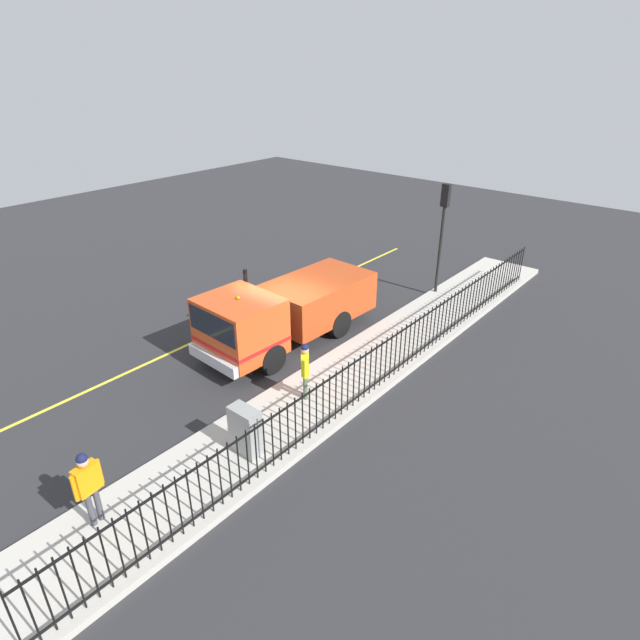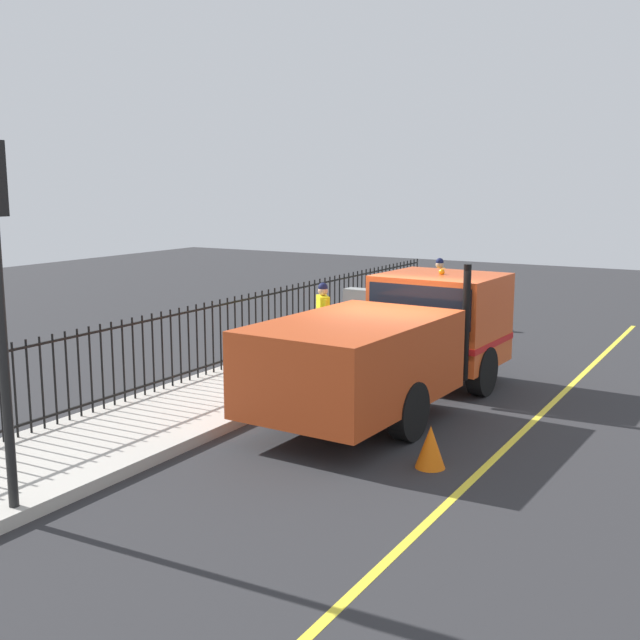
% 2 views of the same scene
% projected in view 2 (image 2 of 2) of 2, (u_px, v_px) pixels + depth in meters
% --- Properties ---
extents(ground_plane, '(53.19, 53.19, 0.00)m').
position_uv_depth(ground_plane, '(392.00, 404.00, 14.49)').
color(ground_plane, '#2B2B2D').
rests_on(ground_plane, ground).
extents(sidewalk_slab, '(2.56, 24.18, 0.18)m').
position_uv_depth(sidewalk_slab, '(263.00, 380.00, 15.91)').
color(sidewalk_slab, '#B7B2A8').
rests_on(sidewalk_slab, ground).
extents(lane_marking, '(0.12, 21.76, 0.01)m').
position_uv_depth(lane_marking, '(529.00, 426.00, 13.21)').
color(lane_marking, yellow).
rests_on(lane_marking, ground).
extents(work_truck, '(2.59, 6.72, 2.62)m').
position_uv_depth(work_truck, '(402.00, 337.00, 14.30)').
color(work_truck, '#D84C1E').
rests_on(work_truck, ground).
extents(worker_standing, '(0.48, 0.50, 1.71)m').
position_uv_depth(worker_standing, '(323.00, 312.00, 17.38)').
color(worker_standing, yellow).
rests_on(worker_standing, sidewalk_slab).
extents(pedestrian_distant, '(0.29, 0.65, 1.78)m').
position_uv_depth(pedestrian_distant, '(439.00, 282.00, 22.36)').
color(pedestrian_distant, orange).
rests_on(pedestrian_distant, sidewalk_slab).
extents(iron_fence, '(0.04, 20.59, 1.50)m').
position_uv_depth(iron_fence, '(221.00, 334.00, 16.30)').
color(iron_fence, black).
rests_on(iron_fence, sidewalk_slab).
extents(utility_cabinet, '(0.79, 0.42, 1.23)m').
position_uv_depth(utility_cabinet, '(360.00, 313.00, 19.87)').
color(utility_cabinet, gray).
rests_on(utility_cabinet, sidewalk_slab).
extents(traffic_cone, '(0.44, 0.44, 0.63)m').
position_uv_depth(traffic_cone, '(430.00, 447.00, 11.22)').
color(traffic_cone, orange).
rests_on(traffic_cone, ground).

